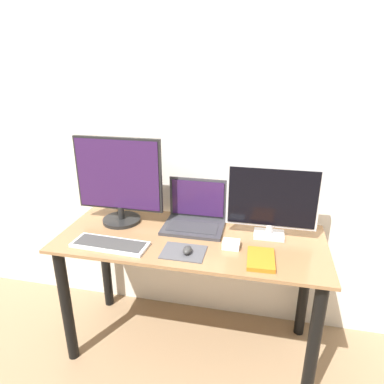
% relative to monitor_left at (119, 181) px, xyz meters
% --- Properties ---
extents(wall_back, '(7.00, 0.05, 2.50)m').
position_rel_monitor_left_xyz_m(wall_back, '(0.45, 0.27, 0.24)').
color(wall_back, silver).
rests_on(wall_back, ground_plane).
extents(desk, '(1.45, 0.61, 0.75)m').
position_rel_monitor_left_xyz_m(desk, '(0.45, -0.10, -0.42)').
color(desk, olive).
rests_on(desk, ground_plane).
extents(monitor_left, '(0.51, 0.22, 0.51)m').
position_rel_monitor_left_xyz_m(monitor_left, '(0.00, 0.00, 0.00)').
color(monitor_left, black).
rests_on(monitor_left, desk).
extents(monitor_right, '(0.48, 0.11, 0.40)m').
position_rel_monitor_left_xyz_m(monitor_right, '(0.87, 0.00, -0.04)').
color(monitor_right, silver).
rests_on(monitor_right, desk).
extents(laptop, '(0.35, 0.26, 0.26)m').
position_rel_monitor_left_xyz_m(laptop, '(0.44, 0.05, -0.19)').
color(laptop, '#333338').
rests_on(laptop, desk).
extents(keyboard, '(0.41, 0.16, 0.02)m').
position_rel_monitor_left_xyz_m(keyboard, '(0.06, -0.29, -0.25)').
color(keyboard, silver).
rests_on(keyboard, desk).
extents(mousepad, '(0.22, 0.17, 0.00)m').
position_rel_monitor_left_xyz_m(mousepad, '(0.45, -0.27, -0.25)').
color(mousepad, '#47474C').
rests_on(mousepad, desk).
extents(mouse, '(0.04, 0.07, 0.03)m').
position_rel_monitor_left_xyz_m(mouse, '(0.47, -0.28, -0.23)').
color(mouse, '#333333').
rests_on(mouse, mousepad).
extents(book, '(0.14, 0.21, 0.02)m').
position_rel_monitor_left_xyz_m(book, '(0.83, -0.27, -0.25)').
color(book, orange).
rests_on(book, desk).
extents(power_brick, '(0.09, 0.08, 0.03)m').
position_rel_monitor_left_xyz_m(power_brick, '(0.68, -0.17, -0.24)').
color(power_brick, white).
rests_on(power_brick, desk).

